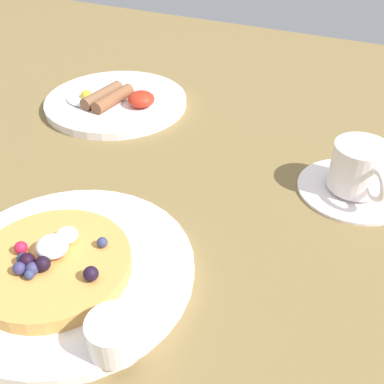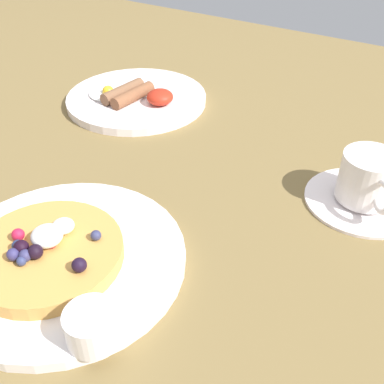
{
  "view_description": "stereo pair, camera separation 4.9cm",
  "coord_description": "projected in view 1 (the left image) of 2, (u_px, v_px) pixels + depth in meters",
  "views": [
    {
      "loc": [
        0.19,
        -0.42,
        0.37
      ],
      "look_at": [
        0.01,
        -0.02,
        0.04
      ],
      "focal_mm": 43.78,
      "sensor_mm": 36.0,
      "label": 1
    },
    {
      "loc": [
        0.24,
        -0.4,
        0.37
      ],
      "look_at": [
        0.01,
        -0.02,
        0.04
      ],
      "focal_mm": 43.78,
      "sensor_mm": 36.0,
      "label": 2
    }
  ],
  "objects": [
    {
      "name": "pancake_with_berries",
      "position": [
        52.0,
        263.0,
        0.48
      ],
      "size": [
        0.16,
        0.16,
        0.04
      ],
      "color": "gold",
      "rests_on": "pancake_plate"
    },
    {
      "name": "syrup_ramekin",
      "position": [
        114.0,
        334.0,
        0.41
      ],
      "size": [
        0.05,
        0.05,
        0.03
      ],
      "color": "white",
      "rests_on": "pancake_plate"
    },
    {
      "name": "coffee_saucer",
      "position": [
        353.0,
        188.0,
        0.62
      ],
      "size": [
        0.15,
        0.15,
        0.01
      ],
      "primitive_type": "cylinder",
      "color": "white",
      "rests_on": "ground_plane"
    },
    {
      "name": "coffee_cup",
      "position": [
        359.0,
        166.0,
        0.6
      ],
      "size": [
        0.08,
        0.09,
        0.06
      ],
      "color": "white",
      "rests_on": "coffee_saucer"
    },
    {
      "name": "ground_plane",
      "position": [
        194.0,
        217.0,
        0.6
      ],
      "size": [
        2.04,
        1.45,
        0.03
      ],
      "primitive_type": "cube",
      "color": "brown"
    },
    {
      "name": "fried_breakfast",
      "position": [
        113.0,
        98.0,
        0.79
      ],
      "size": [
        0.16,
        0.09,
        0.03
      ],
      "color": "brown",
      "rests_on": "breakfast_plate"
    },
    {
      "name": "pancake_plate",
      "position": [
        69.0,
        269.0,
        0.5
      ],
      "size": [
        0.27,
        0.27,
        0.01
      ],
      "primitive_type": "cylinder",
      "color": "white",
      "rests_on": "ground_plane"
    },
    {
      "name": "breakfast_plate",
      "position": [
        116.0,
        102.0,
        0.82
      ],
      "size": [
        0.25,
        0.25,
        0.01
      ],
      "primitive_type": "cylinder",
      "color": "white",
      "rests_on": "ground_plane"
    }
  ]
}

